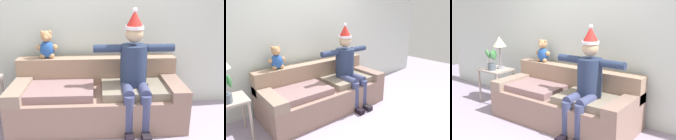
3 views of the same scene
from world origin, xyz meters
TOP-DOWN VIEW (x-y plane):
  - back_wall at (0.00, 1.55)m, footprint 7.00×0.10m
  - couch at (0.00, 1.00)m, footprint 2.20×0.93m
  - person_seated at (0.46, 0.84)m, footprint 1.02×0.77m
  - teddy_bear at (-0.68, 1.30)m, footprint 0.29×0.17m
  - side_table at (-1.55, 0.99)m, footprint 0.54×0.44m
  - table_lamp at (-1.52, 1.08)m, footprint 0.24×0.24m
  - potted_plant at (-1.53, 0.90)m, footprint 0.21×0.27m
  - candle_tall at (-1.70, 0.97)m, footprint 0.04×0.04m

SIDE VIEW (x-z plane):
  - couch at x=0.00m, z-range -0.09..0.72m
  - side_table at x=-1.55m, z-range 0.20..0.81m
  - candle_tall at x=-1.70m, z-range 0.64..0.84m
  - person_seated at x=0.46m, z-range 0.01..1.51m
  - potted_plant at x=-1.53m, z-range 0.60..0.99m
  - teddy_bear at x=-0.68m, z-range 0.78..1.16m
  - table_lamp at x=-1.52m, z-range 0.78..1.36m
  - back_wall at x=0.00m, z-range 0.00..2.70m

